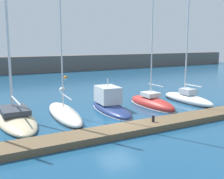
% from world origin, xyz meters
% --- Properties ---
extents(ground_plane, '(120.00, 120.00, 0.00)m').
position_xyz_m(ground_plane, '(0.00, 0.00, 0.00)').
color(ground_plane, navy).
extents(dock_pier, '(25.21, 1.95, 0.41)m').
position_xyz_m(dock_pier, '(0.00, -1.32, 0.20)').
color(dock_pier, brown).
rests_on(dock_pier, ground_plane).
extents(breakwater_seawall, '(108.00, 3.09, 3.15)m').
position_xyz_m(breakwater_seawall, '(0.00, 38.32, 1.57)').
color(breakwater_seawall, '#5B5651').
rests_on(breakwater_seawall, ground_plane).
extents(sailboat_sand_second, '(2.71, 8.87, 14.82)m').
position_xyz_m(sailboat_sand_second, '(-5.93, 4.93, 0.35)').
color(sailboat_sand_second, beige).
rests_on(sailboat_sand_second, ground_plane).
extents(sailboat_ivory_third, '(2.53, 7.72, 16.74)m').
position_xyz_m(sailboat_ivory_third, '(-2.26, 4.44, 0.29)').
color(sailboat_ivory_third, silver).
rests_on(sailboat_ivory_third, ground_plane).
extents(motorboat_navy_fourth, '(2.83, 6.87, 2.96)m').
position_xyz_m(motorboat_navy_fourth, '(1.85, 4.47, 0.54)').
color(motorboat_navy_fourth, navy).
rests_on(motorboat_navy_fourth, ground_plane).
extents(sailboat_red_fifth, '(2.02, 6.16, 12.37)m').
position_xyz_m(sailboat_red_fifth, '(5.99, 4.01, 0.30)').
color(sailboat_red_fifth, '#B72D28').
rests_on(sailboat_red_fifth, ground_plane).
extents(sailboat_white_sixth, '(1.81, 6.48, 11.75)m').
position_xyz_m(sailboat_white_sixth, '(10.05, 3.61, 0.41)').
color(sailboat_white_sixth, white).
rests_on(sailboat_white_sixth, ground_plane).
extents(mooring_buoy_orange, '(0.68, 0.68, 0.68)m').
position_xyz_m(mooring_buoy_orange, '(6.14, 27.59, 0.00)').
color(mooring_buoy_orange, orange).
rests_on(mooring_buoy_orange, ground_plane).
extents(mooring_buoy_white, '(0.74, 0.74, 0.74)m').
position_xyz_m(mooring_buoy_white, '(1.67, 16.32, 0.00)').
color(mooring_buoy_white, white).
rests_on(mooring_buoy_white, ground_plane).
extents(dock_bollard, '(0.20, 0.20, 0.44)m').
position_xyz_m(dock_bollard, '(2.06, -1.32, 0.63)').
color(dock_bollard, black).
rests_on(dock_bollard, dock_pier).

